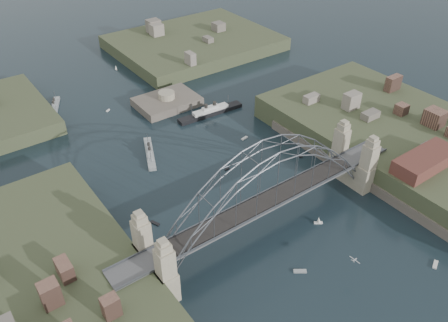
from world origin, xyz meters
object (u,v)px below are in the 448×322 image
at_px(wharf_shed, 426,161).
at_px(naval_cruiser_far, 55,107).
at_px(naval_cruiser_near, 150,153).
at_px(ocean_liner, 210,112).
at_px(bridge, 268,188).
at_px(fort_island, 167,106).

distance_m(wharf_shed, naval_cruiser_far, 125.34).
bearing_deg(naval_cruiser_near, ocean_liner, 17.93).
relative_size(bridge, naval_cruiser_far, 5.82).
bearing_deg(naval_cruiser_near, naval_cruiser_far, 106.37).
height_order(fort_island, ocean_liner, ocean_liner).
bearing_deg(naval_cruiser_far, ocean_liner, -40.35).
bearing_deg(wharf_shed, bridge, 162.35).
relative_size(fort_island, wharf_shed, 1.10).
xyz_separation_m(naval_cruiser_far, ocean_liner, (43.38, -36.86, 0.17)).
xyz_separation_m(fort_island, naval_cruiser_near, (-20.65, -24.51, 1.14)).
height_order(naval_cruiser_far, ocean_liner, ocean_liner).
height_order(bridge, ocean_liner, bridge).
height_order(fort_island, wharf_shed, wharf_shed).
relative_size(bridge, ocean_liner, 3.33).
height_order(bridge, naval_cruiser_near, bridge).
relative_size(fort_island, naval_cruiser_far, 1.52).
bearing_deg(naval_cruiser_near, bridge, -79.23).
relative_size(wharf_shed, naval_cruiser_far, 1.38).
bearing_deg(naval_cruiser_near, wharf_shed, -48.49).
relative_size(naval_cruiser_far, ocean_liner, 0.57).
relative_size(bridge, naval_cruiser_near, 5.00).
bearing_deg(bridge, naval_cruiser_near, 100.77).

